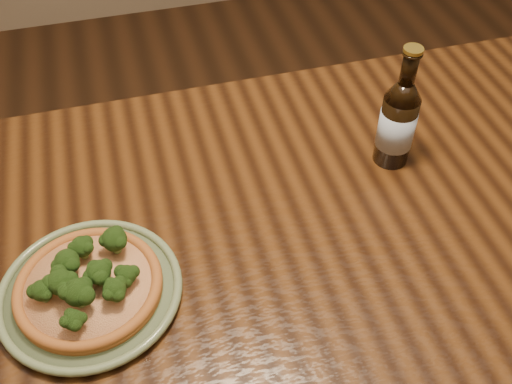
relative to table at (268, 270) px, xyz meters
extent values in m
cube|color=#41230E|center=(0.00, 0.00, 0.07)|extent=(1.60, 0.90, 0.04)
cylinder|color=#41230E|center=(0.73, 0.38, -0.30)|extent=(0.07, 0.07, 0.71)
cylinder|color=#697A54|center=(-0.30, -0.04, 0.10)|extent=(0.26, 0.26, 0.01)
torus|color=#697A54|center=(-0.30, -0.04, 0.11)|extent=(0.29, 0.29, 0.01)
torus|color=#697A54|center=(-0.30, -0.04, 0.10)|extent=(0.23, 0.23, 0.01)
cylinder|color=#A85E25|center=(-0.30, -0.04, 0.11)|extent=(0.23, 0.23, 0.01)
torus|color=#A85E25|center=(-0.30, -0.04, 0.12)|extent=(0.23, 0.23, 0.02)
cylinder|color=beige|center=(-0.30, -0.04, 0.12)|extent=(0.19, 0.19, 0.01)
sphere|color=#2D5019|center=(-0.26, -0.08, 0.15)|extent=(0.05, 0.05, 0.03)
sphere|color=#2D5019|center=(-0.31, -0.07, 0.15)|extent=(0.05, 0.05, 0.04)
sphere|color=#2D5019|center=(-0.32, -0.01, 0.15)|extent=(0.05, 0.05, 0.04)
sphere|color=#2D5019|center=(-0.24, -0.05, 0.14)|extent=(0.04, 0.04, 0.03)
sphere|color=#2D5019|center=(-0.28, -0.04, 0.15)|extent=(0.05, 0.05, 0.04)
sphere|color=#2D5019|center=(-0.32, -0.11, 0.14)|extent=(0.04, 0.04, 0.03)
sphere|color=#2D5019|center=(-0.33, -0.05, 0.15)|extent=(0.04, 0.04, 0.04)
sphere|color=#2D5019|center=(-0.36, -0.05, 0.15)|extent=(0.05, 0.05, 0.03)
sphere|color=#2D5019|center=(-0.25, 0.02, 0.15)|extent=(0.05, 0.05, 0.04)
sphere|color=#2D5019|center=(-0.30, 0.02, 0.15)|extent=(0.04, 0.04, 0.03)
cylinder|color=black|center=(0.28, 0.13, 0.16)|extent=(0.07, 0.07, 0.14)
cone|color=black|center=(0.28, 0.13, 0.25)|extent=(0.07, 0.07, 0.03)
cylinder|color=black|center=(0.28, 0.13, 0.30)|extent=(0.03, 0.03, 0.06)
torus|color=black|center=(0.28, 0.13, 0.33)|extent=(0.04, 0.04, 0.01)
cylinder|color=#A58C33|center=(0.28, 0.13, 0.34)|extent=(0.03, 0.03, 0.01)
cylinder|color=silver|center=(0.28, 0.13, 0.17)|extent=(0.07, 0.07, 0.08)
camera|label=1|loc=(-0.19, -0.62, 0.88)|focal=42.00mm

